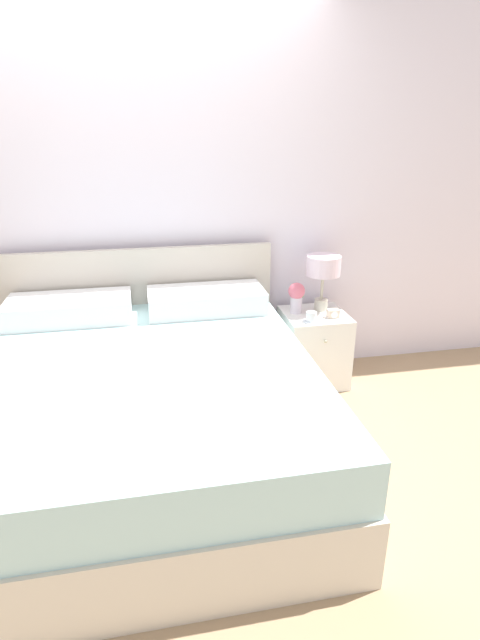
# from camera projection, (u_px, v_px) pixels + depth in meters

# --- Properties ---
(ground_plane) EXTENTS (12.00, 12.00, 0.00)m
(ground_plane) POSITION_uv_depth(u_px,v_px,m) (146.00, 380.00, 3.60)
(ground_plane) COLOR tan
(wall_back) EXTENTS (8.00, 0.06, 2.60)m
(wall_back) POSITION_uv_depth(u_px,v_px,m) (132.00, 195.00, 3.19)
(wall_back) COLOR white
(wall_back) RESTS_ON ground_plane
(bed) EXTENTS (1.79, 1.95, 0.97)m
(bed) POSITION_uv_depth(u_px,v_px,m) (146.00, 407.00, 2.65)
(bed) COLOR beige
(bed) RESTS_ON ground_plane
(nightstand) EXTENTS (0.43, 0.44, 0.51)m
(nightstand) POSITION_uv_depth(u_px,v_px,m) (313.00, 347.00, 3.51)
(nightstand) COLOR white
(nightstand) RESTS_ON ground_plane
(table_lamp) EXTENTS (0.23, 0.23, 0.39)m
(table_lamp) POSITION_uv_depth(u_px,v_px,m) (323.00, 269.00, 3.38)
(table_lamp) COLOR beige
(table_lamp) RESTS_ON nightstand
(flower_vase) EXTENTS (0.11, 0.11, 0.21)m
(flower_vase) POSITION_uv_depth(u_px,v_px,m) (297.00, 295.00, 3.39)
(flower_vase) COLOR silver
(flower_vase) RESTS_ON nightstand
(teacup) EXTENTS (0.11, 0.11, 0.07)m
(teacup) POSITION_uv_depth(u_px,v_px,m) (311.00, 317.00, 3.27)
(teacup) COLOR white
(teacup) RESTS_ON nightstand
(alarm_clock) EXTENTS (0.08, 0.06, 0.06)m
(alarm_clock) POSITION_uv_depth(u_px,v_px,m) (333.00, 313.00, 3.34)
(alarm_clock) COLOR beige
(alarm_clock) RESTS_ON nightstand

